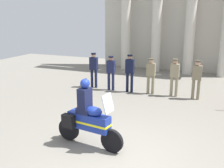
% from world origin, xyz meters
% --- Properties ---
extents(ground_plane, '(28.00, 28.00, 0.00)m').
position_xyz_m(ground_plane, '(0.00, 0.00, 0.00)').
color(ground_plane, gray).
extents(colonnade_backdrop, '(9.63, 1.45, 7.82)m').
position_xyz_m(colonnade_backdrop, '(-0.46, 11.28, 4.13)').
color(colonnade_backdrop, beige).
rests_on(colonnade_backdrop, ground_plane).
extents(officer_in_row_0, '(0.38, 0.24, 1.72)m').
position_xyz_m(officer_in_row_0, '(-3.34, 5.70, 1.02)').
color(officer_in_row_0, '#141938').
rests_on(officer_in_row_0, ground_plane).
extents(officer_in_row_1, '(0.38, 0.24, 1.64)m').
position_xyz_m(officer_in_row_1, '(-2.38, 5.59, 0.97)').
color(officer_in_row_1, '#191E42').
rests_on(officer_in_row_1, ground_plane).
extents(officer_in_row_2, '(0.38, 0.24, 1.76)m').
position_xyz_m(officer_in_row_2, '(-1.45, 5.61, 1.04)').
color(officer_in_row_2, black).
rests_on(officer_in_row_2, ground_plane).
extents(officer_in_row_3, '(0.38, 0.24, 1.64)m').
position_xyz_m(officer_in_row_3, '(-0.47, 5.69, 0.97)').
color(officer_in_row_3, '#847A5B').
rests_on(officer_in_row_3, ground_plane).
extents(officer_in_row_4, '(0.38, 0.24, 1.68)m').
position_xyz_m(officer_in_row_4, '(0.58, 5.72, 0.99)').
color(officer_in_row_4, gray).
rests_on(officer_in_row_4, ground_plane).
extents(officer_in_row_5, '(0.38, 0.24, 1.68)m').
position_xyz_m(officer_in_row_5, '(1.52, 5.65, 0.99)').
color(officer_in_row_5, '#7A7056').
rests_on(officer_in_row_5, ground_plane).
extents(motorcycle_with_rider, '(2.09, 0.74, 1.90)m').
position_xyz_m(motorcycle_with_rider, '(-0.84, 0.20, 0.79)').
color(motorcycle_with_rider, black).
rests_on(motorcycle_with_rider, ground_plane).
extents(briefcase_on_ground, '(0.10, 0.32, 0.36)m').
position_xyz_m(briefcase_on_ground, '(-3.90, 5.76, 0.18)').
color(briefcase_on_ground, black).
rests_on(briefcase_on_ground, ground_plane).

